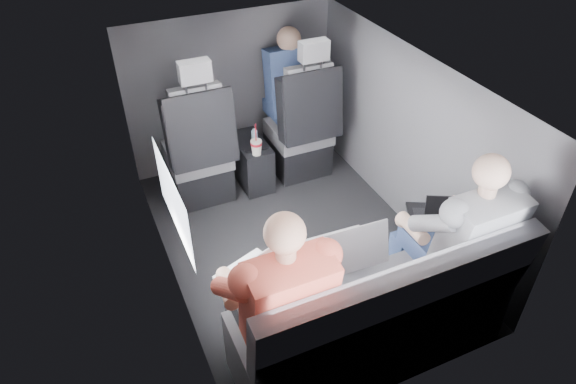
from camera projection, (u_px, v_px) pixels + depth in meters
name	position (u px, v px, depth m)	size (l,w,h in m)	color
floor	(295.00, 244.00, 3.84)	(2.60, 2.60, 0.00)	black
ceiling	(297.00, 75.00, 3.03)	(2.60, 2.60, 0.00)	#B2B2AD
panel_left	(163.00, 204.00, 3.14)	(0.02, 2.60, 1.35)	#56565B
panel_right	(408.00, 141.00, 3.73)	(0.02, 2.60, 1.35)	#56565B
panel_front	(232.00, 91.00, 4.38)	(1.80, 0.02, 1.35)	#56565B
panel_back	(408.00, 308.00, 2.49)	(1.80, 0.02, 1.35)	#56565B
side_window	(173.00, 201.00, 2.79)	(0.02, 0.75, 0.42)	white
seatbelt	(312.00, 98.00, 4.00)	(0.05, 0.01, 0.65)	black
front_seat_left	(199.00, 156.00, 4.06)	(0.52, 0.58, 1.26)	black
front_seat_right	(302.00, 133.00, 4.36)	(0.52, 0.58, 1.26)	black
center_console	(252.00, 162.00, 4.36)	(0.24, 0.48, 0.41)	black
rear_bench	(375.00, 321.00, 2.88)	(1.60, 0.57, 0.92)	slate
soda_cup	(256.00, 147.00, 4.05)	(0.09, 0.09, 0.27)	white
water_bottle	(255.00, 138.00, 4.17)	(0.05, 0.05, 0.14)	#A7CAE3
laptop_white	(252.00, 275.00, 2.72)	(0.38, 0.40, 0.24)	silver
laptop_silver	(346.00, 248.00, 2.88)	(0.39, 0.35, 0.27)	#B3B3B8
laptop_black	(440.00, 214.00, 3.13)	(0.39, 0.42, 0.23)	black
passenger_rear_left	(277.00, 300.00, 2.57)	(0.53, 0.64, 1.27)	#303034
passenger_rear_right	(457.00, 238.00, 2.94)	(0.53, 0.64, 1.26)	navy
passenger_front_right	(289.00, 83.00, 4.34)	(0.40, 0.40, 0.80)	navy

